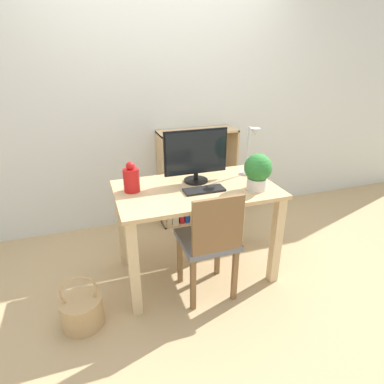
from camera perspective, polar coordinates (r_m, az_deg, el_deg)
ground_plane at (r=2.84m, az=0.67°, el=-13.77°), size 10.00×10.00×0.00m
wall_back at (r=3.31m, az=-5.66°, el=16.21°), size 8.00×0.05×2.60m
desk at (r=2.51m, az=0.74°, el=-2.43°), size 1.22×0.73×0.77m
monitor at (r=2.49m, az=0.70°, el=6.72°), size 0.51×0.19×0.42m
keyboard at (r=2.39m, az=2.17°, el=0.38°), size 0.31×0.12×0.02m
vase at (r=2.39m, az=-10.73°, el=2.32°), size 0.12×0.12×0.23m
desk_lamp at (r=2.64m, az=10.49°, el=7.89°), size 0.10×0.19×0.41m
potted_plant at (r=2.41m, az=11.62°, el=3.73°), size 0.21×0.21×0.28m
chair at (r=2.32m, az=3.21°, el=-8.59°), size 0.40×0.40×0.88m
bookshelf at (r=3.43m, az=-1.33°, el=1.06°), size 0.81×0.28×1.00m
basket at (r=2.44m, az=-18.99°, el=-19.29°), size 0.28×0.28×0.40m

